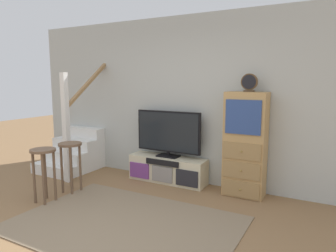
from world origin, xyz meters
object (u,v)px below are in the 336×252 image
object	(u,v)px
television	(168,133)
bar_stool_near	(44,163)
side_cabinet	(245,145)
desk_clock	(249,83)
media_console	(168,169)
bar_stool_far	(71,156)

from	to	relation	value
television	bar_stool_near	bearing A→B (deg)	-123.69
side_cabinet	desk_clock	xyz separation A→B (m)	(0.03, -0.01, 0.89)
media_console	bar_stool_near	xyz separation A→B (m)	(-1.07, -1.58, 0.34)
bar_stool_near	bar_stool_far	xyz separation A→B (m)	(0.02, 0.47, 0.00)
television	bar_stool_far	xyz separation A→B (m)	(-1.04, -1.13, -0.27)
side_cabinet	bar_stool_near	distance (m)	2.83
media_console	side_cabinet	distance (m)	1.38
media_console	bar_stool_near	distance (m)	1.93
desk_clock	bar_stool_near	size ratio (longest dim) A/B	0.34
desk_clock	bar_stool_far	distance (m)	2.81
television	desk_clock	xyz separation A→B (m)	(1.30, -0.03, 0.82)
side_cabinet	bar_stool_far	bearing A→B (deg)	-154.20
bar_stool_far	bar_stool_near	bearing A→B (deg)	-92.72
television	bar_stool_near	distance (m)	1.94
desk_clock	bar_stool_far	size ratio (longest dim) A/B	0.34
media_console	bar_stool_near	world-z (taller)	bar_stool_near
television	side_cabinet	size ratio (longest dim) A/B	0.75
side_cabinet	desk_clock	size ratio (longest dim) A/B	5.96
side_cabinet	bar_stool_near	world-z (taller)	side_cabinet
television	bar_stool_far	world-z (taller)	television
television	media_console	bearing A→B (deg)	-90.00
side_cabinet	bar_stool_far	distance (m)	2.58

